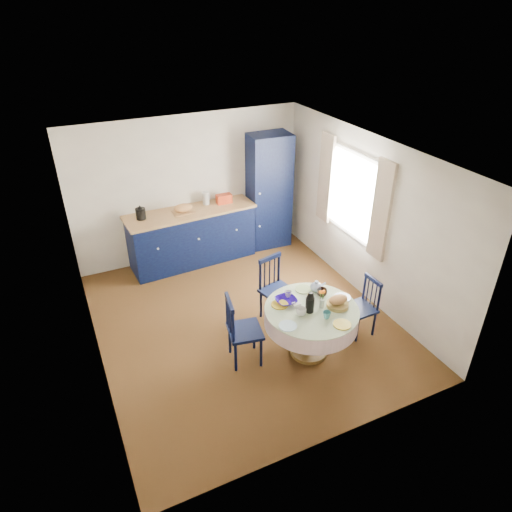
% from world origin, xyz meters
% --- Properties ---
extents(floor, '(4.50, 4.50, 0.00)m').
position_xyz_m(floor, '(0.00, 0.00, 0.00)').
color(floor, black).
rests_on(floor, ground).
extents(ceiling, '(4.50, 4.50, 0.00)m').
position_xyz_m(ceiling, '(0.00, 0.00, 2.50)').
color(ceiling, white).
rests_on(ceiling, wall_back).
extents(wall_back, '(4.00, 0.02, 2.50)m').
position_xyz_m(wall_back, '(0.00, 2.25, 1.25)').
color(wall_back, beige).
rests_on(wall_back, floor).
extents(wall_left, '(0.02, 4.50, 2.50)m').
position_xyz_m(wall_left, '(-2.00, 0.00, 1.25)').
color(wall_left, beige).
rests_on(wall_left, floor).
extents(wall_right, '(0.02, 4.50, 2.50)m').
position_xyz_m(wall_right, '(2.00, 0.00, 1.25)').
color(wall_right, beige).
rests_on(wall_right, floor).
extents(window, '(0.10, 1.74, 1.45)m').
position_xyz_m(window, '(1.95, 0.30, 1.52)').
color(window, white).
rests_on(window, wall_right).
extents(kitchen_counter, '(2.23, 0.80, 1.22)m').
position_xyz_m(kitchen_counter, '(-0.10, 1.96, 0.50)').
color(kitchen_counter, black).
rests_on(kitchen_counter, floor).
extents(pantry_cabinet, '(0.76, 0.56, 2.09)m').
position_xyz_m(pantry_cabinet, '(1.40, 2.00, 1.04)').
color(pantry_cabinet, black).
rests_on(pantry_cabinet, floor).
extents(dining_table, '(1.19, 1.19, 1.00)m').
position_xyz_m(dining_table, '(0.53, -0.97, 0.60)').
color(dining_table, brown).
rests_on(dining_table, floor).
extents(chair_left, '(0.48, 0.50, 0.97)m').
position_xyz_m(chair_left, '(-0.34, -0.72, 0.49)').
color(chair_left, black).
rests_on(chair_left, floor).
extents(chair_far, '(0.52, 0.50, 0.96)m').
position_xyz_m(chair_far, '(0.48, -0.09, 0.49)').
color(chair_far, black).
rests_on(chair_far, floor).
extents(chair_right, '(0.37, 0.39, 0.85)m').
position_xyz_m(chair_right, '(1.40, -0.90, 0.43)').
color(chair_right, black).
rests_on(chair_right, floor).
extents(mug_a, '(0.13, 0.13, 0.10)m').
position_xyz_m(mug_a, '(0.33, -1.03, 0.77)').
color(mug_a, silver).
rests_on(mug_a, dining_table).
extents(mug_b, '(0.10, 0.10, 0.09)m').
position_xyz_m(mug_b, '(0.58, -1.21, 0.77)').
color(mug_b, teal).
rests_on(mug_b, dining_table).
extents(mug_c, '(0.14, 0.14, 0.11)m').
position_xyz_m(mug_c, '(0.78, -0.79, 0.77)').
color(mug_c, black).
rests_on(mug_c, dining_table).
extents(mug_d, '(0.10, 0.10, 0.09)m').
position_xyz_m(mug_d, '(0.37, -0.63, 0.76)').
color(mug_d, silver).
rests_on(mug_d, dining_table).
extents(cobalt_bowl, '(0.27, 0.27, 0.07)m').
position_xyz_m(cobalt_bowl, '(0.28, -0.73, 0.75)').
color(cobalt_bowl, '#180773').
rests_on(cobalt_bowl, dining_table).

